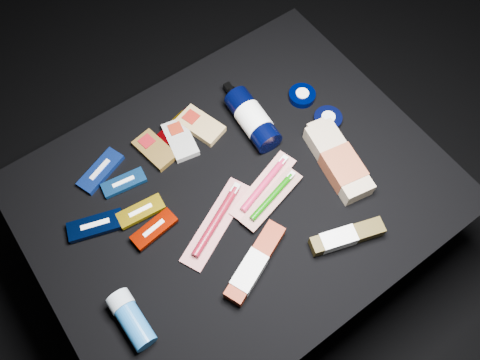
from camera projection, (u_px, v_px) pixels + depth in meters
ground at (238, 243)px, 1.49m from camera, size 3.00×3.00×0.00m
cloth_table at (238, 220)px, 1.32m from camera, size 0.98×0.78×0.40m
luna_bar_0 at (101, 171)px, 1.15m from camera, size 0.13×0.09×0.02m
luna_bar_1 at (124, 183)px, 1.13m from camera, size 0.11×0.05×0.01m
luna_bar_2 at (96, 225)px, 1.08m from camera, size 0.14×0.09×0.02m
luna_bar_3 at (141, 211)px, 1.10m from camera, size 0.11×0.05×0.01m
luna_bar_4 at (154, 229)px, 1.07m from camera, size 0.11×0.05×0.01m
clif_bar_0 at (154, 149)px, 1.18m from camera, size 0.08×0.12×0.02m
clif_bar_1 at (180, 138)px, 1.19m from camera, size 0.08×0.12×0.02m
clif_bar_2 at (199, 124)px, 1.21m from camera, size 0.10×0.13×0.02m
power_bar at (177, 127)px, 1.21m from camera, size 0.14×0.07×0.02m
lotion_bottle at (253, 119)px, 1.19m from camera, size 0.08×0.22×0.07m
cream_tin_upper at (302, 96)px, 1.25m from camera, size 0.07×0.07×0.02m
cream_tin_lower at (328, 119)px, 1.21m from camera, size 0.07×0.07×0.02m
bodywash_bottle at (339, 162)px, 1.14m from camera, size 0.11×0.23×0.05m
deodorant_stick at (131, 319)px, 0.98m from camera, size 0.05×0.13×0.05m
toothbrush_pack_0 at (217, 221)px, 1.09m from camera, size 0.24×0.15×0.03m
toothbrush_pack_1 at (264, 185)px, 1.12m from camera, size 0.22×0.11×0.02m
toothbrush_pack_2 at (273, 197)px, 1.10m from camera, size 0.19×0.09×0.02m
toothpaste_carton_red at (253, 266)px, 1.03m from camera, size 0.20×0.12×0.04m
toothpaste_carton_green at (344, 237)px, 1.06m from camera, size 0.18×0.09×0.03m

